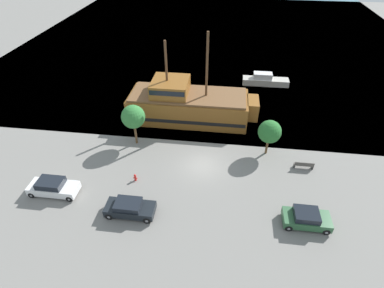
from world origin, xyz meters
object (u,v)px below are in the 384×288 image
(parked_car_curb_front, at_px, (130,208))
(parked_car_curb_mid, at_px, (53,187))
(fire_hydrant, at_px, (135,177))
(pirate_ship, at_px, (188,104))
(parked_car_curb_rear, at_px, (306,218))
(bench_promenade_east, at_px, (304,165))
(moored_boat_dockside, at_px, (265,80))

(parked_car_curb_front, bearing_deg, parked_car_curb_mid, 169.07)
(parked_car_curb_front, height_order, fire_hydrant, parked_car_curb_front)
(pirate_ship, distance_m, parked_car_curb_rear, 19.65)
(bench_promenade_east, bearing_deg, pirate_ship, 148.31)
(moored_boat_dockside, relative_size, parked_car_curb_mid, 1.53)
(parked_car_curb_mid, bearing_deg, fire_hydrant, 19.88)
(parked_car_curb_rear, bearing_deg, pirate_ship, 128.31)
(parked_car_curb_front, xyz_separation_m, bench_promenade_east, (16.09, 8.01, -0.27))
(pirate_ship, relative_size, moored_boat_dockside, 2.30)
(pirate_ship, relative_size, parked_car_curb_rear, 4.10)
(parked_car_curb_rear, distance_m, fire_hydrant, 16.09)
(moored_boat_dockside, xyz_separation_m, parked_car_curb_front, (-13.33, -27.22, 0.04))
(pirate_ship, distance_m, parked_car_curb_mid, 18.20)
(parked_car_curb_mid, bearing_deg, moored_boat_dockside, 50.53)
(pirate_ship, xyz_separation_m, parked_car_curb_mid, (-10.72, -14.65, -1.23))
(parked_car_curb_front, distance_m, fire_hydrant, 4.16)
(pirate_ship, bearing_deg, parked_car_curb_rear, -51.69)
(bench_promenade_east, bearing_deg, moored_boat_dockside, 98.17)
(moored_boat_dockside, height_order, parked_car_curb_front, moored_boat_dockside)
(fire_hydrant, height_order, bench_promenade_east, bench_promenade_east)
(moored_boat_dockside, distance_m, parked_car_curb_mid, 33.30)
(pirate_ship, height_order, moored_boat_dockside, pirate_ship)
(moored_boat_dockside, bearing_deg, parked_car_curb_front, -116.09)
(parked_car_curb_mid, xyz_separation_m, fire_hydrant, (7.13, 2.58, -0.35))
(fire_hydrant, bearing_deg, moored_boat_dockside, 58.75)
(parked_car_curb_mid, distance_m, parked_car_curb_rear, 22.89)
(fire_hydrant, bearing_deg, pirate_ship, 73.46)
(pirate_ship, xyz_separation_m, parked_car_curb_rear, (12.16, -15.39, -1.26))
(parked_car_curb_mid, distance_m, bench_promenade_east, 24.80)
(bench_promenade_east, bearing_deg, parked_car_curb_front, -153.53)
(parked_car_curb_rear, bearing_deg, moored_boat_dockside, 93.69)
(moored_boat_dockside, bearing_deg, bench_promenade_east, -81.83)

